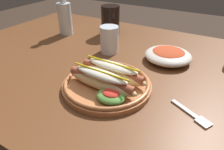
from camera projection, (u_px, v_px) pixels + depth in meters
dining_table at (123, 84)px, 0.82m from camera, size 1.49×0.93×0.74m
hot_dog_plate at (107, 81)px, 0.62m from camera, size 0.27×0.27×0.08m
fork at (193, 115)px, 0.53m from camera, size 0.11×0.07×0.00m
soda_cup at (110, 20)px, 1.02m from camera, size 0.09×0.09×0.14m
extra_cup at (109, 40)px, 0.84m from camera, size 0.07×0.07×0.11m
glass_bottle at (65, 17)px, 1.01m from camera, size 0.07×0.07×0.22m
side_bowl at (168, 55)px, 0.78m from camera, size 0.17×0.17×0.05m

